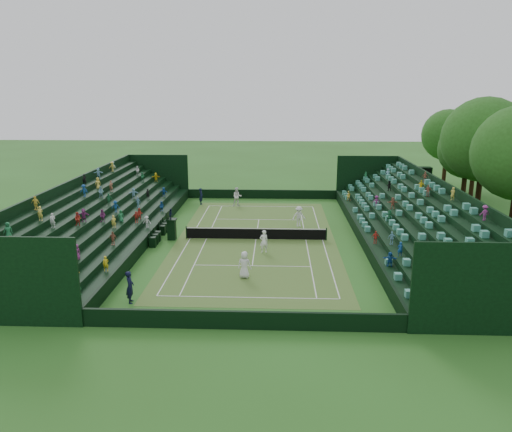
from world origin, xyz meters
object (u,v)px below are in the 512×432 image
at_px(tennis_net, 256,233).
at_px(player_far_west, 237,197).
at_px(umpire_chair, 171,226).
at_px(player_near_west, 244,265).
at_px(player_near_east, 264,241).
at_px(player_far_east, 299,216).

height_order(tennis_net, player_far_west, player_far_west).
xyz_separation_m(tennis_net, umpire_chair, (-6.96, -0.28, 0.59)).
height_order(player_near_west, player_far_west, player_far_west).
relative_size(tennis_net, umpire_chair, 4.47).
distance_m(tennis_net, player_near_east, 3.46).
bearing_deg(player_near_west, player_far_east, -96.32).
distance_m(tennis_net, player_far_east, 5.63).
height_order(player_near_west, player_far_east, player_far_east).
relative_size(tennis_net, player_near_west, 6.44).
bearing_deg(umpire_chair, player_near_east, -21.85).
relative_size(player_near_west, player_far_west, 0.92).
distance_m(tennis_net, umpire_chair, 6.99).
bearing_deg(player_near_east, umpire_chair, -38.40).
height_order(player_near_east, player_far_west, player_far_west).
relative_size(umpire_chair, player_near_east, 1.47).
bearing_deg(player_near_east, player_far_west, -94.71).
bearing_deg(player_far_east, tennis_net, -143.81).
bearing_deg(player_far_east, player_near_east, -123.93).
bearing_deg(player_far_west, tennis_net, -87.89).
relative_size(tennis_net, player_far_west, 5.92).
bearing_deg(tennis_net, player_near_west, -92.63).
distance_m(player_near_west, player_far_east, 13.51).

